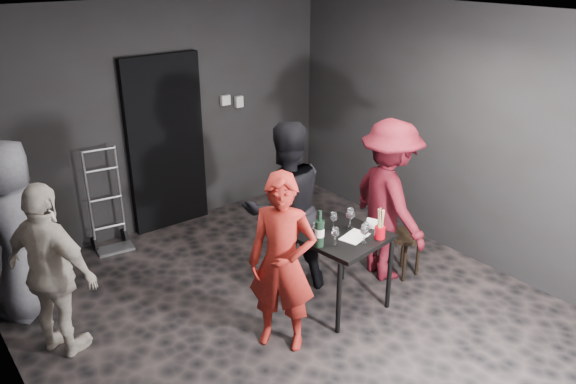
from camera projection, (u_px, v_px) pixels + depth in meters
floor at (291, 314)px, 5.29m from camera, size 4.50×5.00×0.02m
ceiling at (292, 16)px, 4.24m from camera, size 4.50×5.00×0.02m
wall_back at (161, 118)px, 6.59m from camera, size 4.50×0.04×2.70m
wall_left at (8, 263)px, 3.51m from camera, size 0.04×5.00×2.70m
wall_right at (457, 134)px, 6.02m from camera, size 0.04×5.00×2.70m
doorway at (166, 144)px, 6.66m from camera, size 0.95×0.10×2.10m
wallbox_upper at (225, 100)px, 6.99m from camera, size 0.12×0.06×0.12m
wallbox_lower at (239, 102)px, 7.12m from camera, size 0.10×0.06×0.14m
hand_truck at (110, 230)px, 6.41m from camera, size 0.40×0.34×1.20m
tasting_table at (342, 244)px, 5.20m from camera, size 0.72×0.72×0.75m
stool at (405, 242)px, 5.81m from camera, size 0.38×0.38×0.47m
server_red at (282, 259)px, 4.60m from camera, size 0.68×0.72×1.65m
woman_black at (285, 195)px, 5.37m from camera, size 1.08×0.79×2.00m
man_maroon at (390, 192)px, 5.61m from camera, size 0.82×1.31×1.88m
bystander_cream at (52, 270)px, 4.52m from camera, size 0.82×1.02×1.57m
bystander_grey at (13, 220)px, 4.98m from camera, size 1.03×1.01×1.91m
tasting_mat at (355, 237)px, 5.12m from camera, size 0.31×0.25×0.00m
wine_glass_a at (335, 236)px, 4.95m from camera, size 0.07×0.07×0.18m
wine_glass_b at (317, 231)px, 5.00m from camera, size 0.09×0.09×0.21m
wine_glass_c at (334, 220)px, 5.23m from camera, size 0.08×0.08×0.19m
wine_glass_d at (364, 234)px, 4.97m from camera, size 0.08×0.08×0.20m
wine_glass_e at (366, 230)px, 5.05m from camera, size 0.09×0.09×0.18m
wine_glass_f at (350, 218)px, 5.24m from camera, size 0.11×0.11×0.22m
wine_bottle at (319, 232)px, 4.92m from camera, size 0.08×0.08×0.34m
breadstick_cup at (380, 224)px, 5.05m from camera, size 0.10×0.10×0.31m
reserved_card at (373, 224)px, 5.26m from camera, size 0.12×0.15×0.10m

